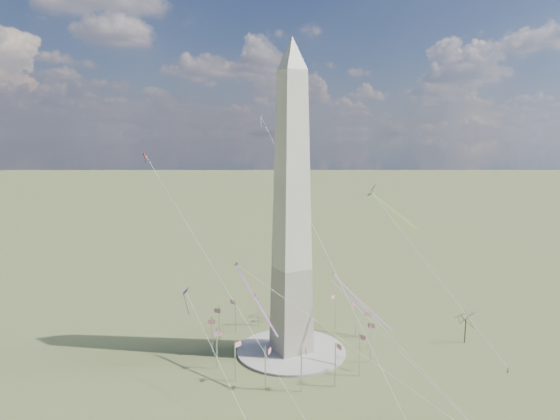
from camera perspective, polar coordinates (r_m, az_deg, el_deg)
name	(u,v)px	position (r m, az deg, el deg)	size (l,w,h in m)	color
ground	(291,352)	(172.12, 1.29, -15.89)	(2000.00, 2000.00, 0.00)	#526130
plaza	(291,351)	(171.95, 1.29, -15.77)	(36.00, 36.00, 0.80)	#A09E92
washington_monument	(292,209)	(158.30, 1.35, 0.10)	(15.56, 15.56, 100.00)	#ACA590
flagpole_ring	(291,331)	(169.22, 1.30, -13.65)	(54.40, 54.40, 13.00)	silver
tree_near	(466,318)	(186.55, 20.48, -11.46)	(7.27, 7.27, 12.73)	#443229
person_east	(508,370)	(172.62, 24.59, -16.33)	(0.61, 0.40, 1.68)	gray
kite_delta_black	(374,194)	(187.98, 10.70, 1.84)	(15.36, 18.17, 16.06)	black
kite_diamond_purple	(186,294)	(155.10, -10.71, -9.45)	(2.47, 3.16, 9.22)	#4E1C80
kite_streamer_left	(353,293)	(159.74, 8.35, -9.40)	(9.96, 20.55, 15.02)	red
kite_streamer_mid	(249,288)	(151.80, -3.53, -8.84)	(3.97, 24.12, 16.57)	red
kite_streamer_right	(347,294)	(184.86, 7.70, -9.54)	(11.41, 17.22, 13.45)	red
kite_small_red	(144,155)	(177.57, -15.24, 6.14)	(1.32, 1.93, 4.06)	red
kite_small_white	(261,118)	(202.89, -2.17, 10.49)	(1.45, 2.22, 4.81)	white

